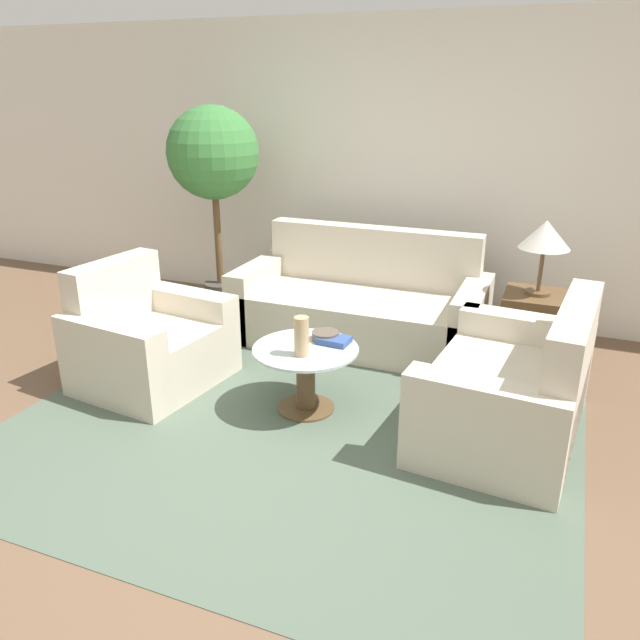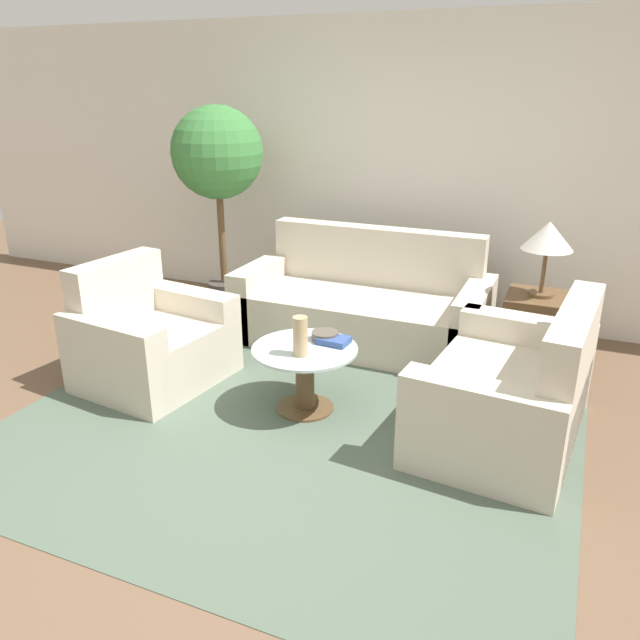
{
  "view_description": "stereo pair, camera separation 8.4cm",
  "coord_description": "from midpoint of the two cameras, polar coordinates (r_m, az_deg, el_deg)",
  "views": [
    {
      "loc": [
        1.52,
        -2.59,
        2.04
      ],
      "look_at": [
        0.06,
        1.04,
        0.55
      ],
      "focal_mm": 35.0,
      "sensor_mm": 36.0,
      "label": 1
    },
    {
      "loc": [
        1.6,
        -2.56,
        2.04
      ],
      "look_at": [
        0.06,
        1.04,
        0.55
      ],
      "focal_mm": 35.0,
      "sensor_mm": 36.0,
      "label": 2
    }
  ],
  "objects": [
    {
      "name": "wall_back",
      "position": [
        5.77,
        7.51,
        13.31
      ],
      "size": [
        10.0,
        0.06,
        2.6
      ],
      "color": "white",
      "rests_on": "ground_plane"
    },
    {
      "name": "table_lamp",
      "position": [
        4.74,
        20.61,
        7.06
      ],
      "size": [
        0.36,
        0.36,
        0.55
      ],
      "color": "brown",
      "rests_on": "side_table"
    },
    {
      "name": "potted_plant",
      "position": [
        5.57,
        -8.9,
        14.06
      ],
      "size": [
        0.79,
        0.79,
        1.88
      ],
      "color": "#3D3833",
      "rests_on": "ground_plane"
    },
    {
      "name": "side_table",
      "position": [
        4.94,
        19.55,
        -1.11
      ],
      "size": [
        0.47,
        0.47,
        0.59
      ],
      "color": "brown",
      "rests_on": "ground_plane"
    },
    {
      "name": "vase",
      "position": [
        3.86,
        -1.19,
        -1.5
      ],
      "size": [
        0.09,
        0.09,
        0.26
      ],
      "color": "tan",
      "rests_on": "coffee_table"
    },
    {
      "name": "book_stack",
      "position": [
        4.08,
        1.84,
        -1.87
      ],
      "size": [
        0.21,
        0.16,
        0.04
      ],
      "rotation": [
        0.0,
        0.0,
        -0.07
      ],
      "color": "#334C8C",
      "rests_on": "coffee_table"
    },
    {
      "name": "coffee_table",
      "position": [
        4.08,
        -0.8,
        -4.6
      ],
      "size": [
        0.69,
        0.69,
        0.45
      ],
      "color": "brown",
      "rests_on": "ground_plane"
    },
    {
      "name": "rug",
      "position": [
        4.21,
        -0.78,
        -8.08
      ],
      "size": [
        3.48,
        3.44,
        0.01
      ],
      "color": "#4C5B4C",
      "rests_on": "ground_plane"
    },
    {
      "name": "ground_plane",
      "position": [
        3.64,
        -6.85,
        -13.46
      ],
      "size": [
        14.0,
        14.0,
        0.0
      ],
      "primitive_type": "plane",
      "color": "brown"
    },
    {
      "name": "armchair",
      "position": [
        4.66,
        -14.97,
        -2.01
      ],
      "size": [
        0.95,
        1.06,
        0.87
      ],
      "rotation": [
        0.0,
        0.0,
        1.45
      ],
      "color": "beige",
      "rests_on": "ground_plane"
    },
    {
      "name": "sofa_main",
      "position": [
        5.23,
        4.56,
        1.17
      ],
      "size": [
        2.03,
        0.91,
        0.91
      ],
      "color": "beige",
      "rests_on": "ground_plane"
    },
    {
      "name": "bowl",
      "position": [
        4.13,
        1.04,
        -1.46
      ],
      "size": [
        0.18,
        0.18,
        0.06
      ],
      "color": "brown",
      "rests_on": "coffee_table"
    },
    {
      "name": "loveseat",
      "position": [
        3.95,
        18.09,
        -6.67
      ],
      "size": [
        0.98,
        1.4,
        0.89
      ],
      "rotation": [
        0.0,
        0.0,
        -1.66
      ],
      "color": "beige",
      "rests_on": "ground_plane"
    }
  ]
}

